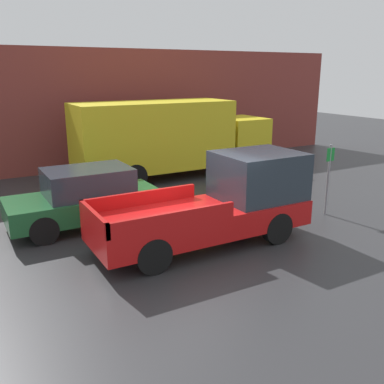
# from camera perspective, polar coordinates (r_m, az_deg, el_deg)

# --- Properties ---
(ground_plane) EXTENTS (60.00, 60.00, 0.00)m
(ground_plane) POSITION_cam_1_polar(r_m,az_deg,el_deg) (11.13, 1.12, -6.96)
(ground_plane) COLOR #2D2D30
(building_wall) EXTENTS (28.00, 0.15, 5.30)m
(building_wall) POSITION_cam_1_polar(r_m,az_deg,el_deg) (19.65, -14.17, 10.50)
(building_wall) COLOR brown
(building_wall) RESTS_ON ground
(pickup_truck) EXTENTS (5.64, 1.99, 2.25)m
(pickup_truck) POSITION_cam_1_polar(r_m,az_deg,el_deg) (11.05, 4.09, -1.40)
(pickup_truck) COLOR red
(pickup_truck) RESTS_ON ground
(car) EXTENTS (4.28, 1.91, 1.68)m
(car) POSITION_cam_1_polar(r_m,az_deg,el_deg) (12.54, -13.95, -0.68)
(car) COLOR #1E592D
(car) RESTS_ON ground
(delivery_truck) EXTENTS (8.44, 2.40, 3.14)m
(delivery_truck) POSITION_cam_1_polar(r_m,az_deg,el_deg) (17.87, -3.06, 7.40)
(delivery_truck) COLOR gold
(delivery_truck) RESTS_ON ground
(parking_sign) EXTENTS (0.30, 0.07, 2.20)m
(parking_sign) POSITION_cam_1_polar(r_m,az_deg,el_deg) (13.68, 17.72, 2.10)
(parking_sign) COLOR gray
(parking_sign) RESTS_ON ground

